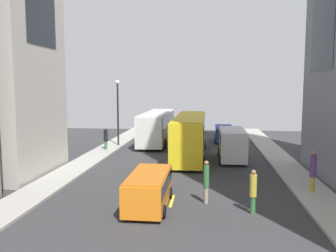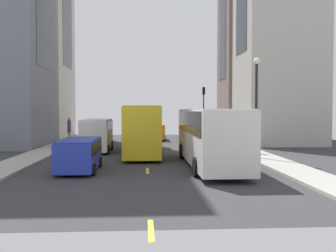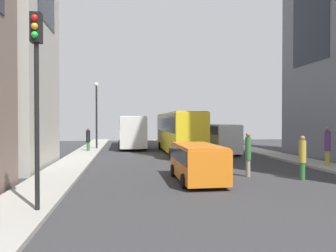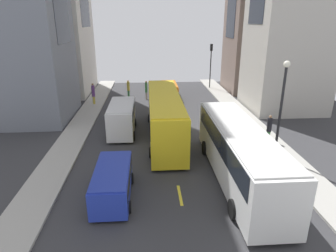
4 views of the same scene
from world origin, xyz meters
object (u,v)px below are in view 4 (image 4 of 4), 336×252
at_px(city_bus_white, 239,149).
at_px(delivery_van_white, 122,116).
at_px(streetcar_yellow, 165,113).
at_px(car_orange_1, 169,89).
at_px(car_blue_0, 112,181).
at_px(pedestrian_waiting_curb, 146,89).
at_px(pedestrian_walking_far, 269,127).
at_px(pedestrian_crossing_mid, 93,93).
at_px(traffic_light_near_corner, 211,58).
at_px(pedestrian_crossing_near, 128,88).

height_order(city_bus_white, delivery_van_white, city_bus_white).
height_order(streetcar_yellow, car_orange_1, streetcar_yellow).
distance_m(city_bus_white, car_blue_0, 7.50).
relative_size(car_blue_0, car_orange_1, 1.01).
distance_m(pedestrian_waiting_curb, pedestrian_walking_far, 17.14).
xyz_separation_m(delivery_van_white, car_blue_0, (-0.23, 9.81, -0.49)).
height_order(pedestrian_crossing_mid, traffic_light_near_corner, traffic_light_near_corner).
relative_size(pedestrian_crossing_near, traffic_light_near_corner, 0.36).
bearing_deg(delivery_van_white, city_bus_white, 131.86).
bearing_deg(pedestrian_crossing_mid, car_blue_0, -107.56).
xyz_separation_m(pedestrian_waiting_curb, pedestrian_crossing_near, (2.24, -1.26, -0.08)).
xyz_separation_m(car_blue_0, traffic_light_near_corner, (-10.82, -26.46, 3.28)).
relative_size(pedestrian_waiting_curb, traffic_light_near_corner, 0.38).
relative_size(streetcar_yellow, pedestrian_walking_far, 5.85).
bearing_deg(car_orange_1, delivery_van_white, 67.66).
bearing_deg(pedestrian_waiting_curb, car_blue_0, -41.57).
height_order(streetcar_yellow, traffic_light_near_corner, traffic_light_near_corner).
distance_m(car_orange_1, pedestrian_waiting_curb, 3.02).
bearing_deg(streetcar_yellow, pedestrian_walking_far, 167.79).
bearing_deg(pedestrian_walking_far, streetcar_yellow, -9.87).
bearing_deg(traffic_light_near_corner, car_orange_1, 36.83).
height_order(city_bus_white, car_blue_0, city_bus_white).
bearing_deg(traffic_light_near_corner, delivery_van_white, 56.44).
xyz_separation_m(city_bus_white, pedestrian_walking_far, (-4.16, -5.47, -0.74)).
bearing_deg(pedestrian_crossing_near, city_bus_white, -165.69).
bearing_deg(car_orange_1, pedestrian_waiting_curb, 16.59).
relative_size(streetcar_yellow, car_orange_1, 2.65).
relative_size(city_bus_white, streetcar_yellow, 0.95).
bearing_deg(pedestrian_walking_far, delivery_van_white, -11.80).
relative_size(pedestrian_crossing_mid, pedestrian_waiting_curb, 1.04).
height_order(streetcar_yellow, pedestrian_walking_far, streetcar_yellow).
distance_m(delivery_van_white, traffic_light_near_corner, 20.18).
xyz_separation_m(city_bus_white, pedestrian_crossing_mid, (11.42, -17.47, -0.59)).
xyz_separation_m(car_orange_1, pedestrian_crossing_near, (5.13, -0.40, 0.13)).
bearing_deg(delivery_van_white, pedestrian_waiting_curb, -100.52).
xyz_separation_m(car_orange_1, traffic_light_near_corner, (-6.07, -4.55, 3.28)).
distance_m(pedestrian_waiting_curb, traffic_light_near_corner, 10.91).
xyz_separation_m(pedestrian_crossing_near, traffic_light_near_corner, (-11.20, -4.15, 3.15)).
distance_m(city_bus_white, traffic_light_near_corner, 25.42).
distance_m(pedestrian_crossing_mid, pedestrian_crossing_near, 5.09).
height_order(delivery_van_white, pedestrian_walking_far, delivery_van_white).
xyz_separation_m(car_blue_0, pedestrian_walking_far, (-11.46, -6.86, 0.24)).
bearing_deg(pedestrian_waiting_curb, pedestrian_crossing_near, -155.85).
distance_m(pedestrian_waiting_curb, pedestrian_crossing_near, 2.57).
distance_m(car_orange_1, pedestrian_crossing_mid, 9.38).
bearing_deg(pedestrian_waiting_curb, delivery_van_white, -47.06).
bearing_deg(pedestrian_crossing_near, car_blue_0, 175.11).
bearing_deg(car_blue_0, pedestrian_waiting_curb, -95.04).
bearing_deg(streetcar_yellow, city_bus_white, 118.71).
xyz_separation_m(pedestrian_walking_far, traffic_light_near_corner, (0.64, -19.60, 3.04)).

